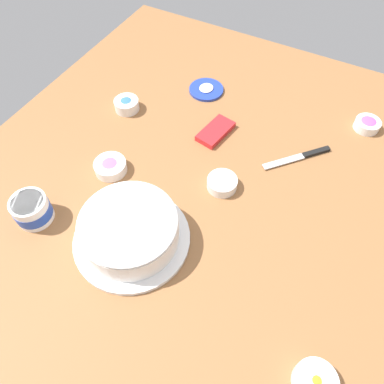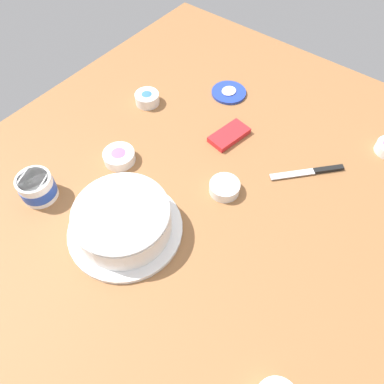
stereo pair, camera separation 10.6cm
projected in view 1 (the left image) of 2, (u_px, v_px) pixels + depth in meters
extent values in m
plane|color=#936038|center=(221.00, 179.00, 1.14)|extent=(1.54, 1.54, 0.00)
cylinder|color=white|center=(132.00, 239.00, 1.01)|extent=(0.32, 0.32, 0.01)
cylinder|color=brown|center=(130.00, 231.00, 0.98)|extent=(0.24, 0.24, 0.07)
cylinder|color=white|center=(130.00, 230.00, 0.97)|extent=(0.26, 0.26, 0.08)
ellipsoid|color=white|center=(127.00, 221.00, 0.93)|extent=(0.26, 0.26, 0.03)
cylinder|color=white|center=(32.00, 210.00, 1.02)|extent=(0.10, 0.10, 0.08)
cylinder|color=#2347B2|center=(32.00, 210.00, 1.03)|extent=(0.10, 0.10, 0.04)
cylinder|color=white|center=(27.00, 203.00, 1.00)|extent=(0.09, 0.09, 0.01)
cylinder|color=#233DAD|center=(206.00, 90.00, 1.38)|extent=(0.13, 0.13, 0.01)
ellipsoid|color=white|center=(206.00, 88.00, 1.37)|extent=(0.06, 0.05, 0.01)
cube|color=silver|center=(283.00, 161.00, 1.17)|extent=(0.12, 0.11, 0.00)
cube|color=black|center=(316.00, 152.00, 1.19)|extent=(0.08, 0.08, 0.01)
cylinder|color=white|center=(127.00, 105.00, 1.31)|extent=(0.09, 0.09, 0.04)
cylinder|color=blue|center=(126.00, 104.00, 1.30)|extent=(0.07, 0.07, 0.01)
ellipsoid|color=blue|center=(126.00, 102.00, 1.30)|extent=(0.06, 0.06, 0.02)
cylinder|color=white|center=(110.00, 167.00, 1.14)|extent=(0.10, 0.10, 0.03)
cylinder|color=pink|center=(110.00, 166.00, 1.14)|extent=(0.08, 0.08, 0.01)
ellipsoid|color=pink|center=(110.00, 165.00, 1.13)|extent=(0.07, 0.07, 0.02)
cylinder|color=white|center=(367.00, 125.00, 1.25)|extent=(0.08, 0.08, 0.03)
cylinder|color=#B251C6|center=(368.00, 124.00, 1.25)|extent=(0.07, 0.07, 0.01)
ellipsoid|color=#B251C6|center=(368.00, 122.00, 1.24)|extent=(0.06, 0.06, 0.02)
cylinder|color=white|center=(222.00, 183.00, 1.11)|extent=(0.09, 0.09, 0.03)
cylinder|color=green|center=(222.00, 183.00, 1.11)|extent=(0.08, 0.08, 0.01)
ellipsoid|color=green|center=(222.00, 182.00, 1.10)|extent=(0.06, 0.06, 0.02)
cylinder|color=white|center=(315.00, 382.00, 0.79)|extent=(0.10, 0.10, 0.03)
cylinder|color=orange|center=(315.00, 382.00, 0.79)|extent=(0.08, 0.08, 0.01)
ellipsoid|color=orange|center=(316.00, 381.00, 0.79)|extent=(0.07, 0.07, 0.02)
cube|color=red|center=(216.00, 131.00, 1.24)|extent=(0.15, 0.09, 0.02)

